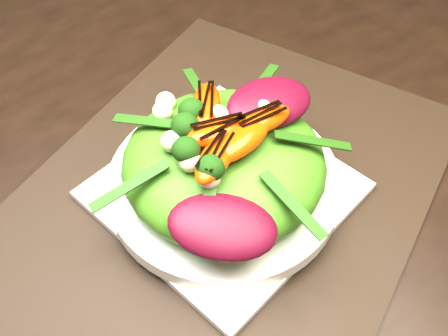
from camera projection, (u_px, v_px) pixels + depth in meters
floor at (314, 313)px, 1.28m from camera, size 4.00×4.00×0.01m
dining_table at (385, 84)px, 0.72m from camera, size 1.60×0.90×0.75m
placemat at (224, 194)px, 0.57m from camera, size 0.62×0.55×0.00m
plate_base at (224, 190)px, 0.56m from camera, size 0.26×0.26×0.01m
salad_bowl at (224, 183)px, 0.55m from camera, size 0.28×0.28×0.02m
lettuce_mound at (224, 163)px, 0.53m from camera, size 0.23×0.23×0.07m
radicchio_leaf at (270, 102)px, 0.53m from camera, size 0.10×0.07×0.02m
orange_segment at (201, 125)px, 0.50m from camera, size 0.07×0.03×0.02m
broccoli_floret at (143, 145)px, 0.49m from camera, size 0.04×0.04×0.04m
macadamia_nut at (273, 129)px, 0.50m from camera, size 0.03×0.03×0.02m
balsamic_drizzle at (200, 118)px, 0.49m from camera, size 0.04×0.01×0.00m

